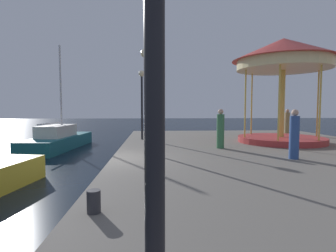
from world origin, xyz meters
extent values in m
plane|color=black|center=(0.00, 0.00, 0.00)|extent=(120.00, 120.00, 0.00)
cube|color=slate|center=(6.67, 0.00, 0.40)|extent=(13.34, 23.47, 0.80)
cube|color=#19606B|center=(-4.56, 7.85, 0.41)|extent=(2.74, 6.96, 0.82)
cube|color=beige|center=(-4.59, 7.55, 1.18)|extent=(1.74, 3.12, 0.73)
cylinder|color=silver|center=(-4.52, 8.31, 3.78)|extent=(0.12, 0.12, 5.92)
cylinder|color=silver|center=(-4.67, 6.79, 1.72)|extent=(0.38, 3.05, 0.08)
cylinder|color=#B23333|center=(8.38, 4.06, 0.95)|extent=(4.46, 4.46, 0.30)
cylinder|color=gold|center=(8.38, 4.06, 2.87)|extent=(0.28, 0.28, 3.53)
cylinder|color=#F2E099|center=(8.38, 4.06, 4.88)|extent=(4.74, 4.74, 0.50)
cone|color=#C63D38|center=(8.38, 4.06, 5.71)|extent=(5.26, 5.26, 1.15)
cylinder|color=gold|center=(10.36, 4.06, 2.87)|extent=(0.08, 0.08, 3.53)
cylinder|color=gold|center=(9.37, 5.78, 2.87)|extent=(0.08, 0.08, 3.53)
cylinder|color=gold|center=(7.39, 5.78, 2.87)|extent=(0.08, 0.08, 3.53)
cylinder|color=gold|center=(6.40, 4.06, 2.87)|extent=(0.08, 0.08, 3.53)
cylinder|color=gold|center=(7.39, 2.35, 2.87)|extent=(0.08, 0.08, 3.53)
cylinder|color=gold|center=(9.37, 2.35, 2.87)|extent=(0.08, 0.08, 3.53)
cylinder|color=black|center=(1.51, -8.21, 2.76)|extent=(0.12, 0.12, 3.92)
cylinder|color=black|center=(1.22, 1.17, 2.72)|extent=(0.12, 0.12, 3.85)
sphere|color=#F9E5B2|center=(1.22, 1.17, 4.83)|extent=(0.36, 0.36, 0.36)
cylinder|color=black|center=(0.90, 5.87, 2.62)|extent=(0.12, 0.12, 3.64)
sphere|color=#F9E5B2|center=(0.90, 5.87, 4.62)|extent=(0.36, 0.36, 0.36)
cylinder|color=#2D2D33|center=(0.48, -5.12, 1.00)|extent=(0.24, 0.24, 0.40)
cylinder|color=#937A4C|center=(11.00, 8.48, 1.57)|extent=(0.34, 0.34, 1.53)
sphere|color=tan|center=(11.00, 8.48, 2.45)|extent=(0.24, 0.24, 0.24)
cylinder|color=#2D4C8C|center=(6.60, -0.50, 1.57)|extent=(0.34, 0.34, 1.55)
sphere|color=tan|center=(6.60, -0.50, 2.47)|extent=(0.24, 0.24, 0.24)
cylinder|color=#387247|center=(4.61, 2.20, 1.58)|extent=(0.34, 0.34, 1.55)
sphere|color=tan|center=(4.61, 2.20, 2.47)|extent=(0.24, 0.24, 0.24)
camera|label=1|loc=(1.50, -9.73, 2.62)|focal=28.49mm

